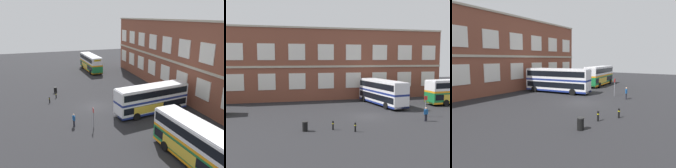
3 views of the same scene
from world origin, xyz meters
The scene contains 9 objects.
ground_plane centered at (0.00, 2.00, 0.00)m, with size 120.00×120.00×0.00m, color #232326.
brick_terminal_building centered at (-2.98, 17.98, 6.35)m, with size 45.97×8.19×12.99m.
double_decker_middle centered at (4.89, 7.22, 2.15)m, with size 4.11×11.25×4.07m.
double_decker_far centered at (17.52, 5.41, 2.15)m, with size 11.18×3.55×4.07m.
waiting_passenger centered at (5.74, -4.14, 0.93)m, with size 0.64×0.31×1.70m.
bus_stand_flag centered at (7.06, -1.92, 1.64)m, with size 0.44×0.10×2.70m.
station_litter_bin centered at (-8.84, -5.08, 0.52)m, with size 0.60×0.60×1.03m.
safety_bollard_west centered at (-3.84, -6.48, 0.49)m, with size 0.19×0.19×0.95m.
safety_bollard_east centered at (-5.92, -5.25, 0.49)m, with size 0.19×0.19×0.95m.
Camera 3 is at (-22.67, -12.94, 5.70)m, focal length 32.78 mm.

